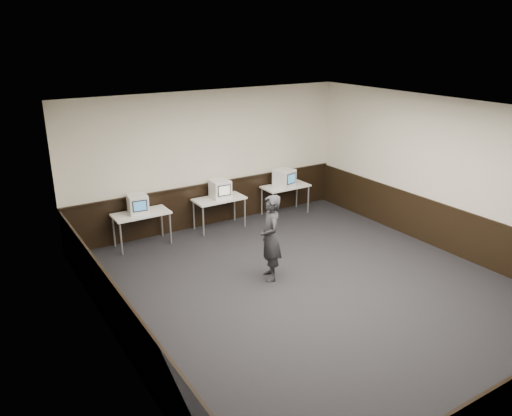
# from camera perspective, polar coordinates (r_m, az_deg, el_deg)

# --- Properties ---
(floor) EXTENTS (8.00, 8.00, 0.00)m
(floor) POSITION_cam_1_polar(r_m,az_deg,el_deg) (9.21, 6.61, -9.35)
(floor) COLOR black
(floor) RESTS_ON ground
(ceiling) EXTENTS (8.00, 8.00, 0.00)m
(ceiling) POSITION_cam_1_polar(r_m,az_deg,el_deg) (8.17, 7.49, 10.72)
(ceiling) COLOR white
(ceiling) RESTS_ON back_wall
(back_wall) EXTENTS (7.00, 0.00, 7.00)m
(back_wall) POSITION_cam_1_polar(r_m,az_deg,el_deg) (11.79, -5.26, 5.57)
(back_wall) COLOR silver
(back_wall) RESTS_ON ground
(left_wall) EXTENTS (0.00, 8.00, 8.00)m
(left_wall) POSITION_cam_1_polar(r_m,az_deg,el_deg) (7.04, -15.89, -4.97)
(left_wall) COLOR silver
(left_wall) RESTS_ON ground
(right_wall) EXTENTS (0.00, 8.00, 8.00)m
(right_wall) POSITION_cam_1_polar(r_m,az_deg,el_deg) (11.02, 21.39, 3.29)
(right_wall) COLOR silver
(right_wall) RESTS_ON ground
(wainscot_back) EXTENTS (6.98, 0.04, 1.00)m
(wainscot_back) POSITION_cam_1_polar(r_m,az_deg,el_deg) (12.09, -5.06, 0.49)
(wainscot_back) COLOR black
(wainscot_back) RESTS_ON back_wall
(wainscot_left) EXTENTS (0.04, 7.98, 1.00)m
(wainscot_left) POSITION_cam_1_polar(r_m,az_deg,el_deg) (7.55, -14.96, -12.56)
(wainscot_left) COLOR black
(wainscot_left) RESTS_ON left_wall
(wainscot_right) EXTENTS (0.04, 7.98, 1.00)m
(wainscot_right) POSITION_cam_1_polar(r_m,az_deg,el_deg) (11.34, 20.65, -2.06)
(wainscot_right) COLOR black
(wainscot_right) RESTS_ON right_wall
(wainscot_rail) EXTENTS (6.98, 0.06, 0.04)m
(wainscot_rail) POSITION_cam_1_polar(r_m,az_deg,el_deg) (11.91, -5.09, 2.83)
(wainscot_rail) COLOR black
(wainscot_rail) RESTS_ON wainscot_back
(desk_left) EXTENTS (1.20, 0.60, 0.75)m
(desk_left) POSITION_cam_1_polar(r_m,az_deg,el_deg) (11.01, -12.99, -0.90)
(desk_left) COLOR white
(desk_left) RESTS_ON ground
(desk_center) EXTENTS (1.20, 0.60, 0.75)m
(desk_center) POSITION_cam_1_polar(r_m,az_deg,el_deg) (11.71, -4.23, 0.80)
(desk_center) COLOR white
(desk_center) RESTS_ON ground
(desk_right) EXTENTS (1.20, 0.60, 0.75)m
(desk_right) POSITION_cam_1_polar(r_m,az_deg,el_deg) (12.66, 3.38, 2.27)
(desk_right) COLOR white
(desk_right) RESTS_ON ground
(emac_left) EXTENTS (0.46, 0.48, 0.41)m
(emac_left) POSITION_cam_1_polar(r_m,az_deg,el_deg) (10.94, -13.35, 0.46)
(emac_left) COLOR white
(emac_left) RESTS_ON desk_left
(emac_center) EXTENTS (0.45, 0.48, 0.42)m
(emac_center) POSITION_cam_1_polar(r_m,az_deg,el_deg) (11.67, -4.11, 2.20)
(emac_center) COLOR white
(emac_center) RESTS_ON desk_center
(emac_right) EXTENTS (0.54, 0.55, 0.43)m
(emac_right) POSITION_cam_1_polar(r_m,az_deg,el_deg) (12.54, 3.26, 3.47)
(emac_right) COLOR white
(emac_right) RESTS_ON desk_right
(person) EXTENTS (0.58, 0.70, 1.65)m
(person) POSITION_cam_1_polar(r_m,az_deg,el_deg) (9.24, 1.68, -3.43)
(person) COLOR #25262B
(person) RESTS_ON ground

